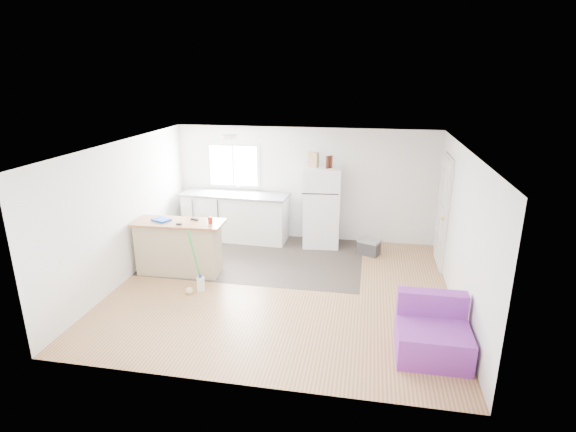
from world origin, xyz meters
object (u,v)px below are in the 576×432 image
object	(u,v)px
refrigerator	(321,207)
red_cup	(210,220)
cleaner_jug	(201,284)
purple_seat	(432,334)
bottle_right	(331,162)
bottle_left	(327,162)
peninsula	(179,247)
blue_tray	(161,220)
kitchen_cabinets	(236,216)
cooler	(369,247)
cardboard_box	(314,160)
mop	(191,280)

from	to	relation	value
refrigerator	red_cup	size ratio (longest dim) A/B	13.80
refrigerator	cleaner_jug	bearing A→B (deg)	-130.02
purple_seat	bottle_right	xyz separation A→B (m)	(-1.66, 3.53, 1.51)
red_cup	bottle_left	size ratio (longest dim) A/B	0.48
peninsula	blue_tray	xyz separation A→B (m)	(-0.29, -0.01, 0.50)
refrigerator	blue_tray	size ratio (longest dim) A/B	5.52
peninsula	refrigerator	world-z (taller)	refrigerator
purple_seat	red_cup	world-z (taller)	red_cup
blue_tray	kitchen_cabinets	bearing A→B (deg)	67.32
cleaner_jug	bottle_right	xyz separation A→B (m)	(1.89, 2.43, 1.66)
cooler	blue_tray	xyz separation A→B (m)	(-3.65, -1.48, 0.83)
peninsula	purple_seat	world-z (taller)	peninsula
kitchen_cabinets	peninsula	xyz separation A→B (m)	(-0.49, -1.85, -0.02)
kitchen_cabinets	bottle_right	xyz separation A→B (m)	(2.03, -0.06, 1.26)
refrigerator	cooler	xyz separation A→B (m)	(1.01, -0.38, -0.67)
cleaner_jug	red_cup	xyz separation A→B (m)	(-0.01, 0.64, 0.91)
kitchen_cabinets	blue_tray	xyz separation A→B (m)	(-0.78, -1.87, 0.48)
peninsula	purple_seat	distance (m)	4.54
cardboard_box	mop	bearing A→B (deg)	-122.94
purple_seat	cleaner_jug	distance (m)	3.73
red_cup	cooler	bearing A→B (deg)	27.96
refrigerator	mop	xyz separation A→B (m)	(-1.84, -2.58, -0.60)
purple_seat	refrigerator	bearing A→B (deg)	116.86
cooler	red_cup	world-z (taller)	red_cup
red_cup	bottle_right	size ratio (longest dim) A/B	0.48
kitchen_cabinets	bottle_left	distance (m)	2.34
cleaner_jug	bottle_left	xyz separation A→B (m)	(1.83, 2.38, 1.66)
purple_seat	blue_tray	world-z (taller)	blue_tray
peninsula	bottle_left	xyz separation A→B (m)	(2.46, 1.75, 1.29)
peninsula	cleaner_jug	bearing A→B (deg)	-47.25
refrigerator	kitchen_cabinets	bearing A→B (deg)	174.56
purple_seat	mop	xyz separation A→B (m)	(-3.68, 1.00, -0.04)
kitchen_cabinets	red_cup	bearing A→B (deg)	-83.78
peninsula	bottle_left	distance (m)	3.28
purple_seat	bottle_left	xyz separation A→B (m)	(-1.73, 3.48, 1.51)
cooler	bottle_left	world-z (taller)	bottle_left
peninsula	blue_tray	world-z (taller)	blue_tray
cardboard_box	bottle_right	world-z (taller)	cardboard_box
blue_tray	peninsula	bearing A→B (deg)	2.80
kitchen_cabinets	cooler	size ratio (longest dim) A/B	4.68
kitchen_cabinets	blue_tray	distance (m)	2.08
blue_tray	cleaner_jug	bearing A→B (deg)	-33.92
red_cup	peninsula	bearing A→B (deg)	-179.14
red_cup	cardboard_box	world-z (taller)	cardboard_box
refrigerator	peninsula	bearing A→B (deg)	-147.03
kitchen_cabinets	cardboard_box	world-z (taller)	cardboard_box
refrigerator	cardboard_box	xyz separation A→B (m)	(-0.18, -0.01, 0.98)
cooler	red_cup	distance (m)	3.23
mop	refrigerator	bearing A→B (deg)	70.83
mop	cleaner_jug	bearing A→B (deg)	56.72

